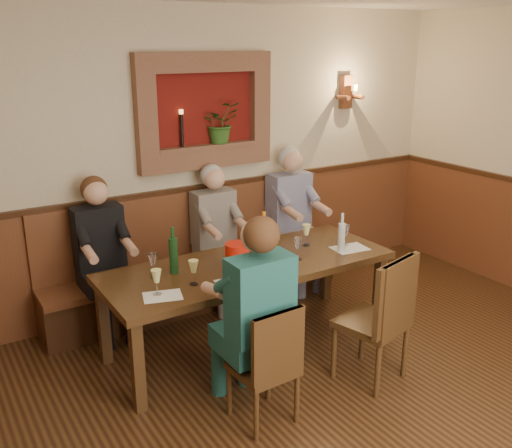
# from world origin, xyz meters

# --- Properties ---
(room_shell) EXTENTS (6.04, 6.04, 2.82)m
(room_shell) POSITION_xyz_m (0.00, 0.00, 1.89)
(room_shell) COLOR #C4B794
(room_shell) RESTS_ON ground
(wainscoting) EXTENTS (6.02, 6.02, 1.15)m
(wainscoting) POSITION_xyz_m (0.00, -0.00, 0.59)
(wainscoting) COLOR brown
(wainscoting) RESTS_ON ground
(wall_niche) EXTENTS (1.36, 0.30, 1.06)m
(wall_niche) POSITION_xyz_m (0.24, 2.94, 1.81)
(wall_niche) COLOR #61110D
(wall_niche) RESTS_ON ground
(wall_sconce) EXTENTS (0.25, 0.20, 0.35)m
(wall_sconce) POSITION_xyz_m (1.90, 2.93, 1.94)
(wall_sconce) COLOR brown
(wall_sconce) RESTS_ON ground
(dining_table) EXTENTS (2.40, 0.90, 0.75)m
(dining_table) POSITION_xyz_m (0.00, 1.85, 0.68)
(dining_table) COLOR #34200F
(dining_table) RESTS_ON ground
(bench) EXTENTS (3.00, 0.45, 1.11)m
(bench) POSITION_xyz_m (0.00, 2.79, 0.33)
(bench) COLOR #381E0F
(bench) RESTS_ON ground
(chair_near_left) EXTENTS (0.40, 0.40, 0.87)m
(chair_near_left) POSITION_xyz_m (-0.44, 0.93, 0.25)
(chair_near_left) COLOR #34200F
(chair_near_left) RESTS_ON ground
(chair_near_right) EXTENTS (0.55, 0.55, 1.02)m
(chair_near_right) POSITION_xyz_m (0.53, 0.93, 0.30)
(chair_near_right) COLOR #34200F
(chair_near_right) RESTS_ON ground
(person_bench_left) EXTENTS (0.41, 0.50, 1.40)m
(person_bench_left) POSITION_xyz_m (-0.94, 2.69, 0.58)
(person_bench_left) COLOR black
(person_bench_left) RESTS_ON ground
(person_bench_mid) EXTENTS (0.40, 0.49, 1.38)m
(person_bench_mid) POSITION_xyz_m (0.17, 2.69, 0.57)
(person_bench_mid) COLOR #635C5B
(person_bench_mid) RESTS_ON ground
(person_bench_right) EXTENTS (0.44, 0.54, 1.47)m
(person_bench_right) POSITION_xyz_m (1.05, 2.69, 0.61)
(person_bench_right) COLOR navy
(person_bench_right) RESTS_ON ground
(person_chair_front) EXTENTS (0.43, 0.53, 1.45)m
(person_chair_front) POSITION_xyz_m (-0.44, 1.07, 0.60)
(person_chair_front) COLOR navy
(person_chair_front) RESTS_ON ground
(spittoon_bucket) EXTENTS (0.23, 0.23, 0.22)m
(spittoon_bucket) POSITION_xyz_m (-0.16, 1.76, 0.86)
(spittoon_bucket) COLOR red
(spittoon_bucket) RESTS_ON dining_table
(wine_bottle_green_a) EXTENTS (0.09, 0.09, 0.41)m
(wine_bottle_green_a) POSITION_xyz_m (0.15, 1.86, 0.92)
(wine_bottle_green_a) COLOR #19471E
(wine_bottle_green_a) RESTS_ON dining_table
(wine_bottle_green_b) EXTENTS (0.08, 0.08, 0.37)m
(wine_bottle_green_b) POSITION_xyz_m (-0.60, 1.98, 0.90)
(wine_bottle_green_b) COLOR #19471E
(wine_bottle_green_b) RESTS_ON dining_table
(water_bottle) EXTENTS (0.07, 0.07, 0.34)m
(water_bottle) POSITION_xyz_m (0.80, 1.65, 0.89)
(water_bottle) COLOR silver
(water_bottle) RESTS_ON dining_table
(tasting_sheet_a) EXTENTS (0.31, 0.26, 0.00)m
(tasting_sheet_a) POSITION_xyz_m (-0.85, 1.63, 0.75)
(tasting_sheet_a) COLOR white
(tasting_sheet_a) RESTS_ON dining_table
(tasting_sheet_b) EXTENTS (0.29, 0.24, 0.00)m
(tasting_sheet_b) POSITION_xyz_m (-0.07, 1.78, 0.75)
(tasting_sheet_b) COLOR white
(tasting_sheet_b) RESTS_ON dining_table
(tasting_sheet_c) EXTENTS (0.32, 0.25, 0.00)m
(tasting_sheet_c) POSITION_xyz_m (0.92, 1.67, 0.75)
(tasting_sheet_c) COLOR white
(tasting_sheet_c) RESTS_ON dining_table
(tasting_sheet_d) EXTENTS (0.29, 0.22, 0.00)m
(tasting_sheet_d) POSITION_xyz_m (-0.29, 1.57, 0.75)
(tasting_sheet_d) COLOR white
(tasting_sheet_d) RESTS_ON dining_table
(wine_glass_0) EXTENTS (0.08, 0.08, 0.19)m
(wine_glass_0) POSITION_xyz_m (-0.57, 1.69, 0.85)
(wine_glass_0) COLOR #F8FD97
(wine_glass_0) RESTS_ON dining_table
(wine_glass_1) EXTENTS (0.08, 0.08, 0.19)m
(wine_glass_1) POSITION_xyz_m (-0.77, 1.98, 0.85)
(wine_glass_1) COLOR white
(wine_glass_1) RESTS_ON dining_table
(wine_glass_2) EXTENTS (0.08, 0.08, 0.19)m
(wine_glass_2) POSITION_xyz_m (-0.87, 1.67, 0.85)
(wine_glass_2) COLOR #F8FD97
(wine_glass_2) RESTS_ON dining_table
(wine_glass_3) EXTENTS (0.08, 0.08, 0.19)m
(wine_glass_3) POSITION_xyz_m (0.38, 1.69, 0.85)
(wine_glass_3) COLOR white
(wine_glass_3) RESTS_ON dining_table
(wine_glass_4) EXTENTS (0.08, 0.08, 0.19)m
(wine_glass_4) POSITION_xyz_m (0.65, 1.94, 0.85)
(wine_glass_4) COLOR #F8FD97
(wine_glass_4) RESTS_ON dining_table
(wine_glass_5) EXTENTS (0.08, 0.08, 0.19)m
(wine_glass_5) POSITION_xyz_m (0.02, 1.65, 0.85)
(wine_glass_5) COLOR #F8FD97
(wine_glass_5) RESTS_ON dining_table
(wine_glass_6) EXTENTS (0.08, 0.08, 0.19)m
(wine_glass_6) POSITION_xyz_m (-0.28, 1.58, 0.85)
(wine_glass_6) COLOR #F8FD97
(wine_glass_6) RESTS_ON dining_table
(wine_glass_7) EXTENTS (0.08, 0.08, 0.19)m
(wine_glass_7) POSITION_xyz_m (0.93, 1.74, 0.85)
(wine_glass_7) COLOR white
(wine_glass_7) RESTS_ON dining_table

